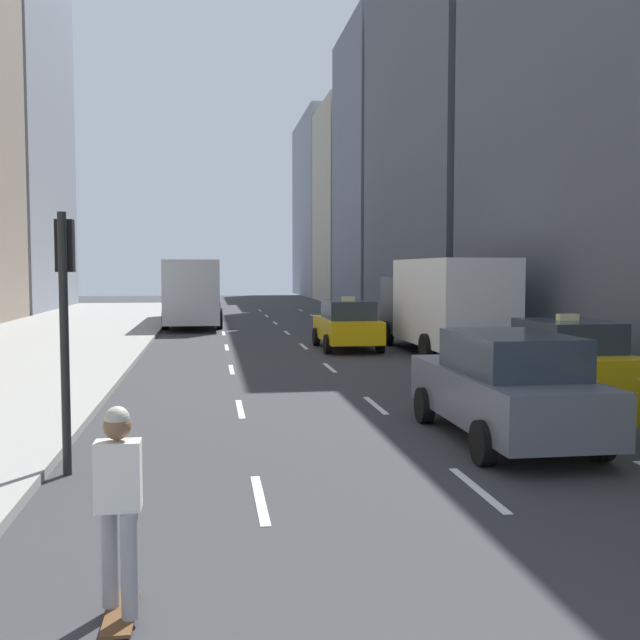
{
  "coord_description": "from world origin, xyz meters",
  "views": [
    {
      "loc": [
        -0.79,
        -1.04,
        2.83
      ],
      "look_at": [
        1.45,
        14.08,
        1.79
      ],
      "focal_mm": 42.0,
      "sensor_mm": 36.0,
      "label": 1
    }
  ],
  "objects_px": {
    "skateboarder": "(119,503)",
    "traffic_light_pole": "(65,300)",
    "sedan_black_near": "(505,386)",
    "taxi_third": "(562,359)",
    "taxi_lead": "(347,324)",
    "box_truck": "(442,303)",
    "city_bus": "(193,290)"
  },
  "relations": [
    {
      "from": "box_truck",
      "to": "taxi_third",
      "type": "bearing_deg",
      "value": -90.0
    },
    {
      "from": "city_bus",
      "to": "box_truck",
      "type": "height_order",
      "value": "city_bus"
    },
    {
      "from": "sedan_black_near",
      "to": "traffic_light_pole",
      "type": "height_order",
      "value": "traffic_light_pole"
    },
    {
      "from": "sedan_black_near",
      "to": "city_bus",
      "type": "relative_size",
      "value": 0.42
    },
    {
      "from": "box_truck",
      "to": "sedan_black_near",
      "type": "bearing_deg",
      "value": -102.93
    },
    {
      "from": "taxi_third",
      "to": "taxi_lead",
      "type": "bearing_deg",
      "value": 104.76
    },
    {
      "from": "taxi_lead",
      "to": "city_bus",
      "type": "xyz_separation_m",
      "value": [
        -5.61,
        12.92,
        0.91
      ]
    },
    {
      "from": "taxi_third",
      "to": "traffic_light_pole",
      "type": "bearing_deg",
      "value": -154.28
    },
    {
      "from": "box_truck",
      "to": "skateboarder",
      "type": "xyz_separation_m",
      "value": [
        -8.32,
        -17.75,
        -0.75
      ]
    },
    {
      "from": "box_truck",
      "to": "taxi_lead",
      "type": "bearing_deg",
      "value": 143.67
    },
    {
      "from": "taxi_third",
      "to": "skateboarder",
      "type": "xyz_separation_m",
      "value": [
        -8.32,
        -9.19,
        0.08
      ]
    },
    {
      "from": "city_bus",
      "to": "skateboarder",
      "type": "bearing_deg",
      "value": -89.85
    },
    {
      "from": "city_bus",
      "to": "skateboarder",
      "type": "xyz_separation_m",
      "value": [
        0.09,
        -32.73,
        -0.82
      ]
    },
    {
      "from": "taxi_lead",
      "to": "sedan_black_near",
      "type": "relative_size",
      "value": 0.91
    },
    {
      "from": "city_bus",
      "to": "traffic_light_pole",
      "type": "distance_m",
      "value": 28.18
    },
    {
      "from": "taxi_lead",
      "to": "skateboarder",
      "type": "bearing_deg",
      "value": -105.58
    },
    {
      "from": "taxi_third",
      "to": "traffic_light_pole",
      "type": "relative_size",
      "value": 1.22
    },
    {
      "from": "taxi_lead",
      "to": "taxi_third",
      "type": "bearing_deg",
      "value": -75.24
    },
    {
      "from": "skateboarder",
      "to": "traffic_light_pole",
      "type": "distance_m",
      "value": 4.96
    },
    {
      "from": "taxi_lead",
      "to": "skateboarder",
      "type": "distance_m",
      "value": 20.57
    },
    {
      "from": "city_bus",
      "to": "taxi_lead",
      "type": "bearing_deg",
      "value": -66.52
    },
    {
      "from": "box_truck",
      "to": "traffic_light_pole",
      "type": "bearing_deg",
      "value": -125.95
    },
    {
      "from": "taxi_lead",
      "to": "city_bus",
      "type": "relative_size",
      "value": 0.38
    },
    {
      "from": "taxi_lead",
      "to": "box_truck",
      "type": "distance_m",
      "value": 3.57
    },
    {
      "from": "taxi_third",
      "to": "city_bus",
      "type": "xyz_separation_m",
      "value": [
        -8.41,
        23.55,
        0.91
      ]
    },
    {
      "from": "sedan_black_near",
      "to": "taxi_third",
      "type": "bearing_deg",
      "value": 52.32
    },
    {
      "from": "sedan_black_near",
      "to": "box_truck",
      "type": "relative_size",
      "value": 0.58
    },
    {
      "from": "sedan_black_near",
      "to": "city_bus",
      "type": "xyz_separation_m",
      "value": [
        -5.61,
        27.17,
        0.88
      ]
    },
    {
      "from": "skateboarder",
      "to": "traffic_light_pole",
      "type": "xyz_separation_m",
      "value": [
        -1.23,
        4.59,
        1.45
      ]
    },
    {
      "from": "city_bus",
      "to": "skateboarder",
      "type": "distance_m",
      "value": 32.74
    },
    {
      "from": "box_truck",
      "to": "skateboarder",
      "type": "height_order",
      "value": "box_truck"
    },
    {
      "from": "sedan_black_near",
      "to": "taxi_lead",
      "type": "bearing_deg",
      "value": 90.0
    }
  ]
}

